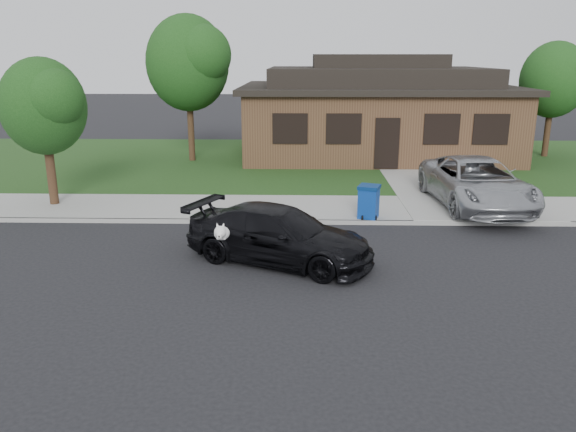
{
  "coord_description": "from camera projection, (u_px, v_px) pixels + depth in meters",
  "views": [
    {
      "loc": [
        0.49,
        -12.16,
        4.74
      ],
      "look_at": [
        0.18,
        0.51,
        1.1
      ],
      "focal_mm": 35.0,
      "sensor_mm": 36.0,
      "label": 1
    }
  ],
  "objects": [
    {
      "name": "sedan",
      "position": [
        279.0,
        235.0,
        13.21
      ],
      "size": [
        4.89,
        3.53,
        1.32
      ],
      "rotation": [
        0.0,
        0.0,
        1.15
      ],
      "color": "black",
      "rests_on": "ground"
    },
    {
      "name": "driveway",
      "position": [
        439.0,
        176.0,
        22.45
      ],
      "size": [
        4.5,
        13.0,
        0.14
      ],
      "primitive_type": "cube",
      "color": "gray",
      "rests_on": "ground"
    },
    {
      "name": "recycling_bin",
      "position": [
        369.0,
        201.0,
        16.45
      ],
      "size": [
        0.75,
        0.75,
        0.97
      ],
      "rotation": [
        0.0,
        0.0,
        -0.34
      ],
      "color": "navy",
      "rests_on": "sidewalk"
    },
    {
      "name": "tree_2",
      "position": [
        46.0,
        105.0,
        17.19
      ],
      "size": [
        2.73,
        2.6,
        4.59
      ],
      "color": "#332114",
      "rests_on": "ground"
    },
    {
      "name": "house",
      "position": [
        376.0,
        112.0,
        26.73
      ],
      "size": [
        12.6,
        8.6,
        4.65
      ],
      "color": "#422B1C",
      "rests_on": "ground"
    },
    {
      "name": "tree_1",
      "position": [
        558.0,
        78.0,
        25.52
      ],
      "size": [
        3.15,
        3.0,
        5.25
      ],
      "color": "#332114",
      "rests_on": "ground"
    },
    {
      "name": "tree_0",
      "position": [
        191.0,
        61.0,
        24.25
      ],
      "size": [
        3.78,
        3.6,
        6.34
      ],
      "color": "#332114",
      "rests_on": "ground"
    },
    {
      "name": "minivan",
      "position": [
        477.0,
        183.0,
        17.59
      ],
      "size": [
        2.81,
        5.52,
        1.49
      ],
      "primitive_type": "imported",
      "rotation": [
        0.0,
        0.0,
        0.06
      ],
      "color": "#A4A6AB",
      "rests_on": "driveway"
    },
    {
      "name": "sidewalk",
      "position": [
        286.0,
        208.0,
        17.8
      ],
      "size": [
        60.0,
        3.0,
        0.12
      ],
      "primitive_type": "cube",
      "color": "gray",
      "rests_on": "ground"
    },
    {
      "name": "lawn",
      "position": [
        291.0,
        162.0,
        25.48
      ],
      "size": [
        60.0,
        13.0,
        0.13
      ],
      "primitive_type": "cube",
      "color": "#193814",
      "rests_on": "ground"
    },
    {
      "name": "ground",
      "position": [
        280.0,
        267.0,
        13.01
      ],
      "size": [
        120.0,
        120.0,
        0.0
      ],
      "primitive_type": "plane",
      "color": "black",
      "rests_on": "ground"
    },
    {
      "name": "curb",
      "position": [
        285.0,
        222.0,
        16.35
      ],
      "size": [
        60.0,
        0.12,
        0.12
      ],
      "primitive_type": "cube",
      "color": "gray",
      "rests_on": "ground"
    }
  ]
}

